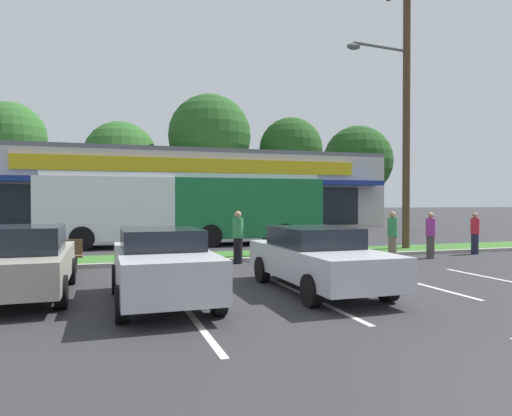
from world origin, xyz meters
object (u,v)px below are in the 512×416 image
pedestrian_by_pole (238,237)px  pedestrian_far (475,233)px  bus_stop_bench (52,255)px  car_3 (180,222)px  city_bus (185,207)px  car_4 (23,261)px  car_2 (317,258)px  utility_pole (404,103)px  car_0 (162,265)px  pedestrian_near_bench (431,235)px  pedestrian_mid (393,235)px

pedestrian_by_pole → pedestrian_far: size_ratio=1.08×
bus_stop_bench → car_3: size_ratio=0.37×
city_bus → car_3: city_bus is taller
car_4 → car_2: bearing=-100.5°
car_3 → pedestrian_far: (9.11, -13.75, 0.01)m
car_2 → utility_pole: bearing=133.6°
bus_stop_bench → pedestrian_by_pole: bearing=-176.0°
car_2 → pedestrian_by_pole: 5.04m
city_bus → bus_stop_bench: (-4.95, -7.15, -1.26)m
utility_pole → car_3: bearing=121.1°
utility_pole → car_3: utility_pole is taller
city_bus → car_2: size_ratio=2.66×
car_3 → car_0: bearing=80.0°
car_3 → pedestrian_by_pole: (-0.26, -13.59, 0.07)m
utility_pole → pedestrian_by_pole: (-7.45, -1.65, -5.12)m
car_0 → pedestrian_near_bench: size_ratio=2.59×
car_2 → car_3: 18.61m
utility_pole → car_0: 13.64m
car_0 → car_4: bearing=-118.0°
utility_pole → pedestrian_by_pole: size_ratio=6.59×
car_0 → car_3: size_ratio=0.96×
city_bus → pedestrian_far: size_ratio=7.95×
pedestrian_by_pole → pedestrian_mid: bearing=45.1°
pedestrian_far → city_bus: bearing=167.9°
car_0 → car_4: size_ratio=0.93×
bus_stop_bench → pedestrian_mid: pedestrian_mid is taller
car_0 → pedestrian_mid: bearing=118.7°
car_4 → pedestrian_mid: size_ratio=2.72×
car_3 → pedestrian_mid: bearing=109.6°
car_3 → pedestrian_far: bearing=123.5°
car_0 → pedestrian_by_pole: bearing=150.0°
bus_stop_bench → car_3: car_3 is taller
utility_pole → car_4: utility_pole is taller
car_0 → pedestrian_mid: size_ratio=2.52×
car_3 → pedestrian_by_pole: size_ratio=2.56×
city_bus → car_3: bearing=-95.6°
car_0 → pedestrian_by_pole: 6.13m
car_0 → car_2: 3.53m
bus_stop_bench → car_0: 5.51m
car_3 → city_bus: bearing=82.9°
car_4 → pedestrian_mid: bearing=-74.1°
car_2 → pedestrian_mid: pedestrian_mid is taller
car_4 → pedestrian_near_bench: pedestrian_near_bench is taller
pedestrian_far → bus_stop_bench: bearing=-156.4°
car_0 → pedestrian_far: 13.46m
utility_pole → pedestrian_by_pole: bearing=-167.5°
city_bus → pedestrian_by_pole: bearing=96.4°
car_0 → pedestrian_by_pole: size_ratio=2.47×
car_4 → pedestrian_far: size_ratio=2.87×
car_2 → car_4: (-6.25, 1.16, 0.02)m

